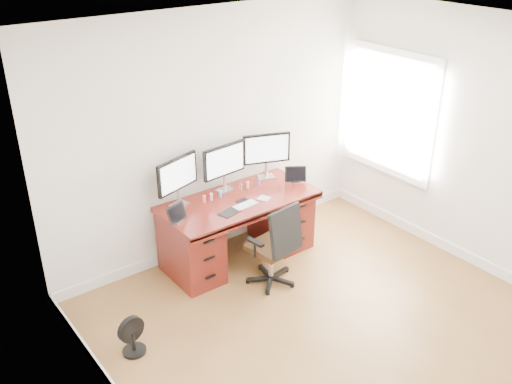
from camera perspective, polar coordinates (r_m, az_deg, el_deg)
ground at (r=5.40m, az=9.98°, el=-14.81°), size 4.50×4.50×0.00m
back_wall at (r=6.21m, az=-4.20°, el=5.76°), size 4.00×0.10×2.70m
right_wall at (r=6.21m, az=23.10°, el=3.73°), size 0.10×4.50×2.70m
desk at (r=6.29m, az=-1.82°, el=-3.42°), size 1.70×0.80×0.75m
office_chair at (r=5.91m, az=1.85°, el=-6.62°), size 0.56×0.56×0.93m
floor_fan at (r=5.25m, az=-12.23°, el=-13.92°), size 0.25×0.21×0.36m
monitor_left at (r=5.89m, az=-7.86°, el=1.63°), size 0.54×0.19×0.53m
monitor_center at (r=6.16m, az=-3.19°, el=3.00°), size 0.55×0.16×0.53m
monitor_right at (r=6.48m, az=1.06°, el=4.22°), size 0.53×0.23×0.53m
tablet_left at (r=5.66m, az=-7.88°, el=-2.26°), size 0.25×0.15×0.19m
tablet_right at (r=6.46m, az=4.02°, el=1.66°), size 0.24×0.19×0.19m
keyboard at (r=5.96m, az=-1.07°, el=-1.32°), size 0.27×0.13×0.01m
trackpad at (r=6.10m, az=0.79°, el=-0.65°), size 0.15×0.15×0.01m
drawing_tablet at (r=5.83m, az=-2.66°, el=-2.05°), size 0.25×0.19×0.01m
phone at (r=6.05m, az=-1.43°, el=-0.88°), size 0.14×0.08×0.01m
figurine_orange at (r=6.02m, az=-5.19°, el=-0.64°), size 0.04×0.04×0.09m
figurine_pink at (r=6.07m, az=-4.49°, el=-0.41°), size 0.04×0.04×0.09m
figurine_blue at (r=6.12m, az=-3.60°, el=-0.13°), size 0.04×0.04×0.09m
figurine_brown at (r=6.26m, az=-1.54°, el=0.54°), size 0.04×0.04×0.09m
figurine_yellow at (r=6.31m, az=-0.83°, el=0.77°), size 0.04×0.04×0.09m
figurine_purple at (r=6.39m, az=0.28°, el=1.12°), size 0.04×0.04×0.09m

